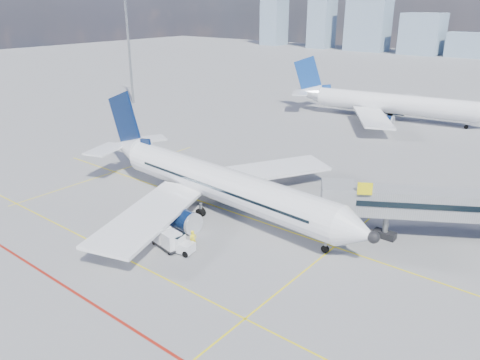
# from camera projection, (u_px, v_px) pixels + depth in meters

# --- Properties ---
(ground) EXTENTS (420.00, 420.00, 0.00)m
(ground) POSITION_uv_depth(u_px,v_px,m) (173.00, 235.00, 47.36)
(ground) COLOR gray
(ground) RESTS_ON ground
(apron_markings) EXTENTS (90.00, 35.12, 0.01)m
(apron_markings) POSITION_uv_depth(u_px,v_px,m) (139.00, 248.00, 44.84)
(apron_markings) COLOR yellow
(apron_markings) RESTS_ON ground
(jet_bridge) EXTENTS (23.55, 15.78, 6.30)m
(jet_bridge) POSITION_uv_depth(u_px,v_px,m) (471.00, 207.00, 44.65)
(jet_bridge) COLOR gray
(jet_bridge) RESTS_ON ground
(floodlight_mast_nw) EXTENTS (3.20, 0.61, 25.45)m
(floodlight_mast_nw) POSITION_uv_depth(u_px,v_px,m) (128.00, 43.00, 103.76)
(floodlight_mast_nw) COLOR gray
(floodlight_mast_nw) RESTS_ON ground
(main_aircraft) EXTENTS (39.97, 34.79, 11.66)m
(main_aircraft) POSITION_uv_depth(u_px,v_px,m) (213.00, 181.00, 52.44)
(main_aircraft) COLOR silver
(main_aircraft) RESTS_ON ground
(second_aircraft) EXTENTS (40.26, 34.92, 11.80)m
(second_aircraft) POSITION_uv_depth(u_px,v_px,m) (385.00, 103.00, 92.79)
(second_aircraft) COLOR silver
(second_aircraft) RESTS_ON ground
(baggage_tug) EXTENTS (2.65, 1.87, 1.70)m
(baggage_tug) POSITION_uv_depth(u_px,v_px,m) (180.00, 244.00, 43.88)
(baggage_tug) COLOR silver
(baggage_tug) RESTS_ON ground
(cargo_dolly) EXTENTS (3.65, 2.07, 1.89)m
(cargo_dolly) POSITION_uv_depth(u_px,v_px,m) (167.00, 238.00, 44.55)
(cargo_dolly) COLOR black
(cargo_dolly) RESTS_ON ground
(belt_loader) EXTENTS (5.62, 1.55, 2.29)m
(belt_loader) POSITION_uv_depth(u_px,v_px,m) (164.00, 197.00, 54.86)
(belt_loader) COLOR black
(belt_loader) RESTS_ON ground
(ramp_worker) EXTENTS (0.74, 0.83, 1.91)m
(ramp_worker) POSITION_uv_depth(u_px,v_px,m) (193.00, 240.00, 44.34)
(ramp_worker) COLOR yellow
(ramp_worker) RESTS_ON ground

